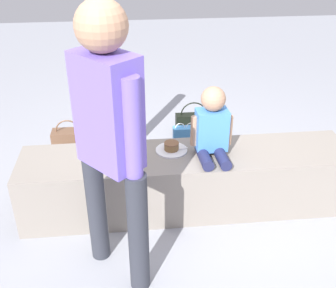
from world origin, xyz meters
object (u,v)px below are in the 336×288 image
object	(u,v)px
child_seated	(212,127)
cake_plate	(172,148)
adult_standing	(109,129)
party_cup_red	(124,129)
handbag_black_leather	(193,123)
handbag_brown_canvas	(69,142)
water_bottle_near_gift	(131,118)
water_bottle_far_side	(217,131)
gift_bag	(185,143)

from	to	relation	value
child_seated	cake_plate	distance (m)	0.33
adult_standing	party_cup_red	bearing A→B (deg)	88.39
handbag_black_leather	handbag_brown_canvas	xyz separation A→B (m)	(-1.14, -0.30, 0.02)
water_bottle_near_gift	handbag_black_leather	size ratio (longest dim) A/B	0.63
water_bottle_near_gift	water_bottle_far_side	bearing A→B (deg)	-25.24
water_bottle_near_gift	water_bottle_far_side	world-z (taller)	water_bottle_far_side
child_seated	water_bottle_near_gift	xyz separation A→B (m)	(-0.52, 1.34, -0.55)
child_seated	handbag_black_leather	distance (m)	1.27
gift_bag	water_bottle_near_gift	bearing A→B (deg)	124.38
adult_standing	child_seated	bearing A→B (deg)	40.40
party_cup_red	handbag_brown_canvas	world-z (taller)	handbag_brown_canvas
adult_standing	gift_bag	size ratio (longest dim) A/B	4.58
gift_bag	water_bottle_near_gift	xyz separation A→B (m)	(-0.45, 0.66, -0.06)
water_bottle_near_gift	water_bottle_far_side	distance (m)	0.88
child_seated	adult_standing	distance (m)	0.89
adult_standing	handbag_black_leather	xyz separation A→B (m)	(0.71, 1.69, -0.84)
child_seated	handbag_brown_canvas	xyz separation A→B (m)	(-1.07, 0.85, -0.53)
water_bottle_near_gift	handbag_brown_canvas	world-z (taller)	handbag_brown_canvas
handbag_brown_canvas	handbag_black_leather	bearing A→B (deg)	14.55
adult_standing	water_bottle_near_gift	world-z (taller)	adult_standing
gift_bag	handbag_black_leather	xyz separation A→B (m)	(0.14, 0.46, -0.04)
water_bottle_near_gift	cake_plate	bearing A→B (deg)	-78.30
adult_standing	handbag_brown_canvas	size ratio (longest dim) A/B	4.61
water_bottle_far_side	party_cup_red	size ratio (longest dim) A/B	2.03
cake_plate	party_cup_red	xyz separation A→B (m)	(-0.33, 1.11, -0.40)
child_seated	handbag_brown_canvas	distance (m)	1.46
water_bottle_near_gift	handbag_black_leather	xyz separation A→B (m)	(0.60, -0.20, 0.01)
water_bottle_far_side	handbag_brown_canvas	distance (m)	1.35
adult_standing	water_bottle_near_gift	xyz separation A→B (m)	(0.12, 1.89, -0.85)
water_bottle_far_side	gift_bag	bearing A→B (deg)	-140.63
water_bottle_far_side	adult_standing	bearing A→B (deg)	-121.15
gift_bag	party_cup_red	bearing A→B (deg)	136.16
water_bottle_far_side	water_bottle_near_gift	bearing A→B (deg)	154.76
water_bottle_far_side	party_cup_red	bearing A→B (deg)	165.90
child_seated	party_cup_red	world-z (taller)	child_seated
child_seated	party_cup_red	size ratio (longest dim) A/B	4.30
cake_plate	party_cup_red	size ratio (longest dim) A/B	2.00
water_bottle_near_gift	water_bottle_far_side	xyz separation A→B (m)	(0.80, -0.37, 0.01)
water_bottle_near_gift	handbag_brown_canvas	xyz separation A→B (m)	(-0.55, -0.50, 0.03)
adult_standing	gift_bag	bearing A→B (deg)	65.15
water_bottle_far_side	handbag_brown_canvas	bearing A→B (deg)	-174.89
child_seated	handbag_brown_canvas	size ratio (longest dim) A/B	1.42
party_cup_red	handbag_black_leather	xyz separation A→B (m)	(0.67, -0.04, 0.05)
water_bottle_far_side	handbag_black_leather	size ratio (longest dim) A/B	0.67
cake_plate	water_bottle_far_side	size ratio (longest dim) A/B	0.99
child_seated	adult_standing	world-z (taller)	adult_standing
child_seated	water_bottle_far_side	size ratio (longest dim) A/B	2.12
cake_plate	handbag_black_leather	bearing A→B (deg)	72.66
party_cup_red	handbag_black_leather	size ratio (longest dim) A/B	0.33
handbag_black_leather	gift_bag	bearing A→B (deg)	-107.46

